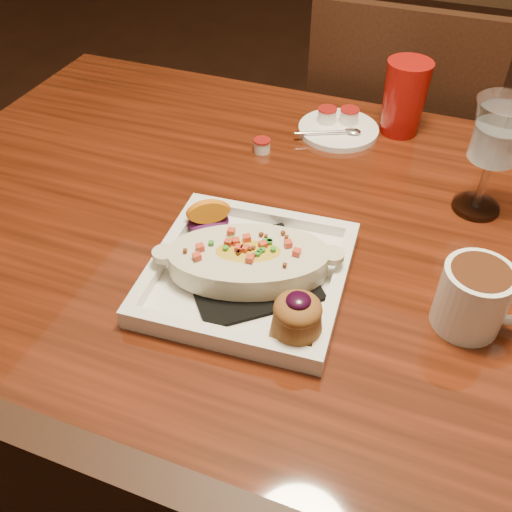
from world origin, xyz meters
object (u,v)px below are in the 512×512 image
(chair_far, at_px, (391,161))
(goblet, at_px, (498,138))
(table, at_px, (331,283))
(red_tumbler, at_px, (404,98))
(saucer, at_px, (337,127))
(plate, at_px, (252,270))
(coffee_mug, at_px, (476,296))

(chair_far, xyz_separation_m, goblet, (0.19, -0.48, 0.37))
(table, xyz_separation_m, red_tumbler, (0.03, 0.35, 0.17))
(table, bearing_deg, saucer, 104.93)
(chair_far, bearing_deg, plate, 83.62)
(red_tumbler, bearing_deg, goblet, -51.12)
(goblet, distance_m, saucer, 0.34)
(coffee_mug, relative_size, saucer, 0.80)
(chair_far, bearing_deg, saucer, 75.48)
(chair_far, xyz_separation_m, coffee_mug, (0.20, -0.73, 0.29))
(plate, height_order, red_tumbler, red_tumbler)
(saucer, bearing_deg, goblet, -30.00)
(table, height_order, chair_far, chair_far)
(table, height_order, goblet, goblet)
(table, height_order, coffee_mug, coffee_mug)
(plate, height_order, coffee_mug, coffee_mug)
(goblet, relative_size, saucer, 1.23)
(chair_far, height_order, coffee_mug, chair_far)
(plate, bearing_deg, saucer, 85.49)
(saucer, bearing_deg, red_tumbler, 21.45)
(plate, relative_size, red_tumbler, 2.04)
(red_tumbler, bearing_deg, plate, -103.06)
(plate, bearing_deg, table, 54.21)
(saucer, height_order, red_tumbler, red_tumbler)
(goblet, relative_size, red_tumbler, 1.35)
(table, xyz_separation_m, goblet, (0.19, 0.15, 0.23))
(table, xyz_separation_m, coffee_mug, (0.20, -0.10, 0.15))
(chair_far, relative_size, goblet, 4.92)
(table, relative_size, coffee_mug, 12.09)
(table, bearing_deg, red_tumbler, 85.41)
(goblet, distance_m, red_tumbler, 0.27)
(red_tumbler, bearing_deg, saucer, -158.55)
(goblet, bearing_deg, table, -141.43)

